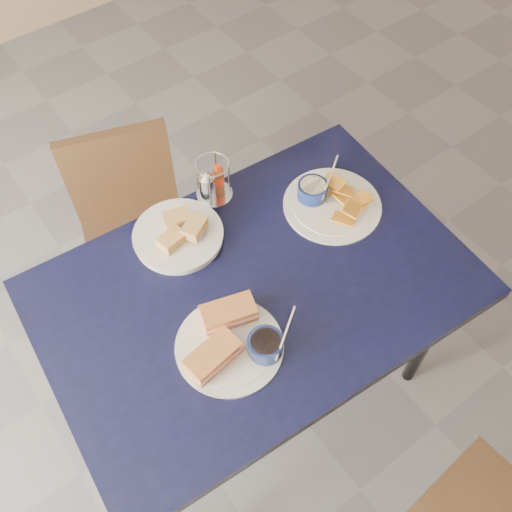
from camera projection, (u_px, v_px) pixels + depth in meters
ground at (252, 356)px, 2.24m from camera, size 6.00×6.00×0.00m
dining_table at (256, 299)px, 1.61m from camera, size 1.21×0.85×0.75m
chair_far at (126, 220)px, 2.06m from camera, size 0.46×0.46×0.79m
sandwich_plate at (232, 340)px, 1.43m from camera, size 0.30×0.28×0.12m
plantain_plate at (327, 200)px, 1.70m from camera, size 0.29×0.29×0.12m
bread_basket at (179, 235)px, 1.62m from camera, size 0.25×0.25×0.07m
condiment_caddy at (212, 183)px, 1.68m from camera, size 0.11×0.11×0.14m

